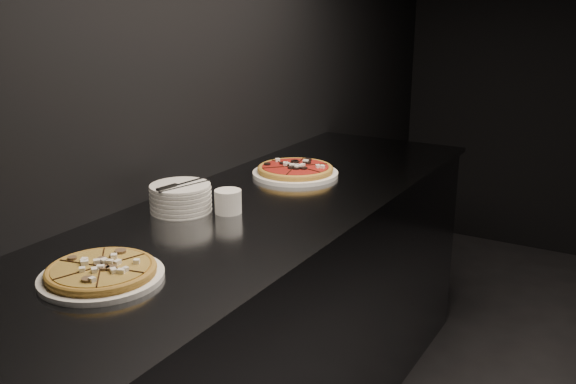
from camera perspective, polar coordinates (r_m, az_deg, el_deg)
The scene contains 7 objects.
wall_left at distance 2.34m, azimuth -10.30°, elevation 11.63°, with size 0.02×5.00×2.80m, color black.
counter at distance 2.40m, azimuth -2.23°, elevation -11.53°, with size 0.74×2.44×0.92m.
pizza_mushroom at distance 1.70m, azimuth -16.26°, elevation -6.88°, with size 0.33×0.33×0.04m.
pizza_tomato at distance 2.57m, azimuth 0.65°, elevation 1.93°, with size 0.37×0.37×0.04m.
plate_stack at distance 2.17m, azimuth -9.52°, elevation -0.50°, with size 0.20×0.20×0.09m.
cutlery at distance 2.14m, azimuth -9.68°, elevation 0.59°, with size 0.10×0.21×0.01m.
ramekin at distance 2.13m, azimuth -5.35°, elevation -0.78°, with size 0.09×0.09×0.08m.
Camera 1 is at (-0.98, -1.77, 1.61)m, focal length 40.00 mm.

